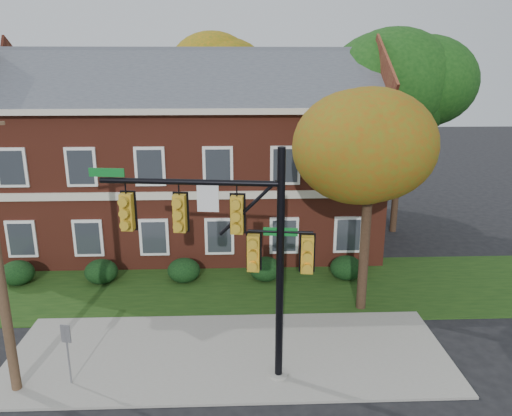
{
  "coord_description": "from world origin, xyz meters",
  "views": [
    {
      "loc": [
        0.31,
        -13.12,
        9.03
      ],
      "look_at": [
        0.94,
        3.0,
        4.34
      ],
      "focal_mm": 35.0,
      "sensor_mm": 36.0,
      "label": 1
    }
  ],
  "objects_px": {
    "hedge_far_left": "(18,273)",
    "tree_near_right": "(379,135)",
    "hedge_center": "(184,270)",
    "hedge_far_right": "(346,268)",
    "hedge_right": "(266,269)",
    "sign_post": "(67,345)",
    "apartment_building": "(191,147)",
    "tree_right_rear": "(412,82)",
    "hedge_left": "(101,272)",
    "tree_far_rear": "(220,66)",
    "traffic_signal": "(235,241)"
  },
  "relations": [
    {
      "from": "hedge_right",
      "to": "sign_post",
      "type": "xyz_separation_m",
      "value": [
        -6.07,
        -7.1,
        0.81
      ]
    },
    {
      "from": "tree_far_rear",
      "to": "sign_post",
      "type": "relative_size",
      "value": 5.85
    },
    {
      "from": "traffic_signal",
      "to": "sign_post",
      "type": "distance_m",
      "value": 5.67
    },
    {
      "from": "hedge_right",
      "to": "sign_post",
      "type": "distance_m",
      "value": 9.38
    },
    {
      "from": "hedge_center",
      "to": "tree_right_rear",
      "type": "height_order",
      "value": "tree_right_rear"
    },
    {
      "from": "hedge_far_right",
      "to": "tree_near_right",
      "type": "height_order",
      "value": "tree_near_right"
    },
    {
      "from": "apartment_building",
      "to": "hedge_center",
      "type": "xyz_separation_m",
      "value": [
        0.0,
        -5.25,
        -4.46
      ]
    },
    {
      "from": "traffic_signal",
      "to": "sign_post",
      "type": "xyz_separation_m",
      "value": [
        -4.82,
        -0.28,
        -2.97
      ]
    },
    {
      "from": "traffic_signal",
      "to": "sign_post",
      "type": "relative_size",
      "value": 3.53
    },
    {
      "from": "tree_near_right",
      "to": "tree_far_rear",
      "type": "relative_size",
      "value": 0.74
    },
    {
      "from": "hedge_right",
      "to": "tree_far_rear",
      "type": "xyz_separation_m",
      "value": [
        -2.16,
        13.09,
        8.32
      ]
    },
    {
      "from": "tree_far_rear",
      "to": "traffic_signal",
      "type": "height_order",
      "value": "tree_far_rear"
    },
    {
      "from": "hedge_far_left",
      "to": "tree_near_right",
      "type": "bearing_deg",
      "value": -11.27
    },
    {
      "from": "hedge_right",
      "to": "tree_far_rear",
      "type": "distance_m",
      "value": 15.66
    },
    {
      "from": "hedge_far_left",
      "to": "hedge_far_right",
      "type": "relative_size",
      "value": 1.0
    },
    {
      "from": "hedge_left",
      "to": "sign_post",
      "type": "relative_size",
      "value": 0.71
    },
    {
      "from": "hedge_center",
      "to": "tree_near_right",
      "type": "distance_m",
      "value": 9.9
    },
    {
      "from": "hedge_right",
      "to": "hedge_left",
      "type": "bearing_deg",
      "value": 180.0
    },
    {
      "from": "traffic_signal",
      "to": "hedge_far_right",
      "type": "bearing_deg",
      "value": 62.58
    },
    {
      "from": "hedge_right",
      "to": "sign_post",
      "type": "relative_size",
      "value": 0.71
    },
    {
      "from": "hedge_far_left",
      "to": "hedge_right",
      "type": "relative_size",
      "value": 1.0
    },
    {
      "from": "hedge_left",
      "to": "sign_post",
      "type": "bearing_deg",
      "value": -82.57
    },
    {
      "from": "hedge_far_left",
      "to": "tree_near_right",
      "type": "xyz_separation_m",
      "value": [
        14.22,
        -2.83,
        6.14
      ]
    },
    {
      "from": "sign_post",
      "to": "hedge_center",
      "type": "bearing_deg",
      "value": 81.35
    },
    {
      "from": "hedge_left",
      "to": "hedge_center",
      "type": "distance_m",
      "value": 3.5
    },
    {
      "from": "apartment_building",
      "to": "tree_right_rear",
      "type": "relative_size",
      "value": 1.77
    },
    {
      "from": "tree_far_rear",
      "to": "sign_post",
      "type": "bearing_deg",
      "value": -100.97
    },
    {
      "from": "hedge_center",
      "to": "hedge_far_right",
      "type": "relative_size",
      "value": 1.0
    },
    {
      "from": "hedge_left",
      "to": "hedge_far_right",
      "type": "xyz_separation_m",
      "value": [
        10.5,
        0.0,
        0.0
      ]
    },
    {
      "from": "hedge_far_right",
      "to": "tree_right_rear",
      "type": "distance_m",
      "value": 10.66
    },
    {
      "from": "apartment_building",
      "to": "tree_right_rear",
      "type": "xyz_separation_m",
      "value": [
        11.31,
        0.86,
        3.13
      ]
    },
    {
      "from": "hedge_far_right",
      "to": "tree_far_rear",
      "type": "relative_size",
      "value": 0.12
    },
    {
      "from": "hedge_left",
      "to": "hedge_center",
      "type": "relative_size",
      "value": 1.0
    },
    {
      "from": "sign_post",
      "to": "tree_right_rear",
      "type": "bearing_deg",
      "value": 54.84
    },
    {
      "from": "apartment_building",
      "to": "tree_right_rear",
      "type": "bearing_deg",
      "value": 4.33
    },
    {
      "from": "tree_near_right",
      "to": "sign_post",
      "type": "height_order",
      "value": "tree_near_right"
    },
    {
      "from": "tree_near_right",
      "to": "hedge_center",
      "type": "bearing_deg",
      "value": 158.58
    },
    {
      "from": "hedge_right",
      "to": "sign_post",
      "type": "height_order",
      "value": "sign_post"
    },
    {
      "from": "apartment_building",
      "to": "hedge_center",
      "type": "height_order",
      "value": "apartment_building"
    },
    {
      "from": "tree_far_rear",
      "to": "tree_right_rear",
      "type": "bearing_deg",
      "value": -35.0
    },
    {
      "from": "hedge_left",
      "to": "hedge_right",
      "type": "height_order",
      "value": "same"
    },
    {
      "from": "hedge_left",
      "to": "tree_near_right",
      "type": "relative_size",
      "value": 0.16
    },
    {
      "from": "hedge_far_right",
      "to": "sign_post",
      "type": "height_order",
      "value": "sign_post"
    },
    {
      "from": "apartment_building",
      "to": "sign_post",
      "type": "xyz_separation_m",
      "value": [
        -2.57,
        -12.35,
        -3.65
      ]
    },
    {
      "from": "hedge_far_right",
      "to": "tree_right_rear",
      "type": "bearing_deg",
      "value": 54.77
    },
    {
      "from": "tree_far_rear",
      "to": "hedge_far_right",
      "type": "bearing_deg",
      "value": -66.63
    },
    {
      "from": "hedge_far_left",
      "to": "hedge_left",
      "type": "height_order",
      "value": "same"
    },
    {
      "from": "tree_near_right",
      "to": "traffic_signal",
      "type": "distance_m",
      "value": 6.8
    },
    {
      "from": "hedge_center",
      "to": "sign_post",
      "type": "xyz_separation_m",
      "value": [
        -2.57,
        -7.1,
        0.81
      ]
    },
    {
      "from": "hedge_far_left",
      "to": "hedge_center",
      "type": "distance_m",
      "value": 7.0
    }
  ]
}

